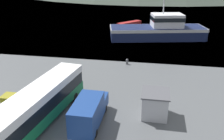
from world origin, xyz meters
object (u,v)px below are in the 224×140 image
at_px(delivery_van, 89,111).
at_px(storage_bin, 10,101).
at_px(dock_kiosk, 155,104).
at_px(small_boat, 129,24).
at_px(tour_bus, 40,104).
at_px(fishing_boat, 159,29).

distance_m(delivery_van, storage_bin, 8.58).
distance_m(dock_kiosk, small_boat, 40.86).
bearing_deg(tour_bus, storage_bin, 162.38).
bearing_deg(delivery_van, fishing_boat, 79.59).
bearing_deg(fishing_boat, small_boat, 18.89).
bearing_deg(tour_bus, delivery_van, 12.76).
bearing_deg(tour_bus, fishing_boat, 79.72).
bearing_deg(tour_bus, small_boat, 93.48).
distance_m(fishing_boat, dock_kiosk, 28.62).
height_order(tour_bus, storage_bin, tour_bus).
xyz_separation_m(storage_bin, dock_kiosk, (13.96, 1.02, 0.54)).
xyz_separation_m(tour_bus, dock_kiosk, (9.82, 2.94, -0.66)).
bearing_deg(fishing_boat, dock_kiosk, 167.16).
bearing_deg(delivery_van, tour_bus, -174.53).
distance_m(tour_bus, fishing_boat, 33.08).
height_order(tour_bus, fishing_boat, fishing_boat).
xyz_separation_m(tour_bus, small_boat, (2.84, 43.19, -1.45)).
relative_size(tour_bus, small_boat, 2.09).
relative_size(storage_bin, small_boat, 0.23).
relative_size(dock_kiosk, small_boat, 0.44).
bearing_deg(dock_kiosk, small_boat, 99.83).
bearing_deg(storage_bin, fishing_boat, 64.55).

